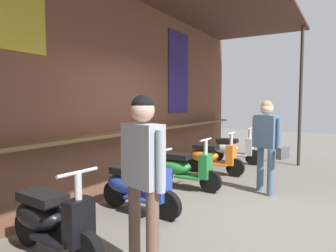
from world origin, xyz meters
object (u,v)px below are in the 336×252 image
Objects in this scene: scooter_orange at (211,157)px; scooter_blue at (135,186)px; scooter_green at (182,168)px; scooter_silver at (231,149)px; scooter_black at (50,219)px; shopper_with_handbag at (267,137)px; shopper_browsing at (143,164)px.

scooter_blue is at bearing -89.84° from scooter_orange.
scooter_silver is (2.80, -0.00, 0.00)m from scooter_green.
scooter_black and scooter_silver have the same top height.
scooter_blue is 0.85× the size of shopper_with_handbag.
scooter_black is at bearing -61.49° from shopper_browsing.
scooter_blue and scooter_orange have the same top height.
shopper_browsing reaches higher than shopper_with_handbag.
scooter_blue is at bearing -93.48° from scooter_silver.
scooter_blue is (1.49, 0.00, 0.00)m from scooter_black.
scooter_green is 2.97m from shopper_browsing.
scooter_black is 5.75m from scooter_silver.
scooter_blue is at bearing -124.90° from shopper_browsing.
scooter_blue is at bearing 164.05° from shopper_with_handbag.
shopper_browsing is (-1.25, -1.04, 0.65)m from scooter_blue.
shopper_browsing reaches higher than scooter_green.
scooter_silver is 0.83× the size of shopper_browsing.
scooter_orange is 1.42m from scooter_silver.
shopper_with_handbag is (0.48, -1.44, 0.61)m from scooter_green.
scooter_silver is at bearing 93.51° from scooter_blue.
scooter_black is 4.33m from scooter_orange.
scooter_black is 1.25m from shopper_browsing.
scooter_green is (2.94, 0.00, 0.00)m from scooter_black.
scooter_orange is (1.39, 0.00, 0.00)m from scooter_green.
shopper_browsing is (-2.70, -1.04, 0.65)m from scooter_green.
shopper_browsing is (-3.19, 0.40, 0.04)m from shopper_with_handbag.
shopper_browsing is at bearing -75.61° from scooter_orange.
scooter_orange is (4.33, 0.00, 0.00)m from scooter_black.
shopper_browsing is (0.24, -1.04, 0.65)m from scooter_black.
shopper_with_handbag is 0.98× the size of shopper_browsing.
shopper_browsing is (-5.51, -1.04, 0.65)m from scooter_silver.
shopper_with_handbag is (1.93, -1.44, 0.61)m from scooter_blue.
shopper_with_handbag reaches higher than scooter_black.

